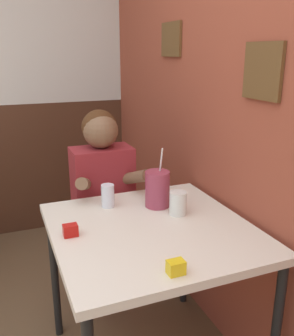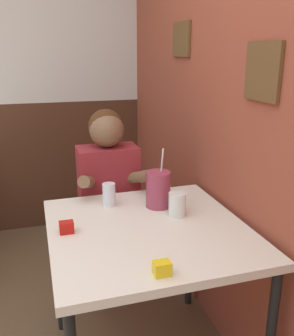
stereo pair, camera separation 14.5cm
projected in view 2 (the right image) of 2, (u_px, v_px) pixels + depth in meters
brick_wall_right at (192, 78)px, 2.22m from camera, size 0.08×4.23×2.70m
main_table at (148, 242)px, 1.66m from camera, size 0.85×0.88×0.77m
person_seated at (109, 207)px, 2.22m from camera, size 0.42×0.40×1.20m
cocktail_pitcher at (158, 189)px, 1.83m from camera, size 0.12×0.12×0.30m
glass_near_pitcher at (109, 195)px, 1.86m from camera, size 0.06×0.06×0.11m
glass_center at (177, 204)px, 1.74m from camera, size 0.08×0.08×0.11m
condiment_ketchup at (67, 227)px, 1.58m from camera, size 0.06×0.04×0.05m
condiment_mustard at (162, 268)px, 1.28m from camera, size 0.06×0.04×0.05m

